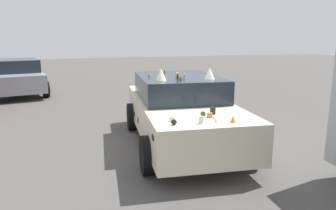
% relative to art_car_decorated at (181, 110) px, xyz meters
% --- Properties ---
extents(ground_plane, '(60.00, 60.00, 0.00)m').
position_rel_art_car_decorated_xyz_m(ground_plane, '(-0.06, 0.01, -0.76)').
color(ground_plane, '#514F4C').
extents(art_car_decorated, '(4.56, 2.42, 1.71)m').
position_rel_art_car_decorated_xyz_m(art_car_decorated, '(0.00, 0.00, 0.00)').
color(art_car_decorated, beige).
rests_on(art_car_decorated, ground).
extents(parked_sedan_behind_right, '(4.29, 2.62, 1.43)m').
position_rel_art_car_decorated_xyz_m(parked_sedan_behind_right, '(7.77, 4.24, -0.04)').
color(parked_sedan_behind_right, gray).
rests_on(parked_sedan_behind_right, ground).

